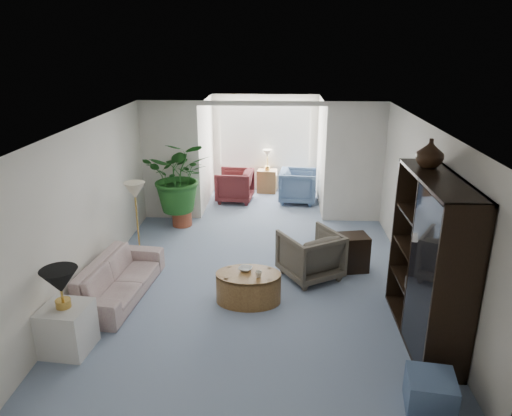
# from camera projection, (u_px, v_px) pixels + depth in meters

# --- Properties ---
(floor) EXTENTS (6.00, 6.00, 0.00)m
(floor) POSITION_uv_depth(u_px,v_px,m) (254.00, 288.00, 7.41)
(floor) COLOR #8697B1
(floor) RESTS_ON ground
(sunroom_floor) EXTENTS (2.60, 2.60, 0.00)m
(sunroom_floor) POSITION_uv_depth(u_px,v_px,m) (263.00, 203.00, 11.28)
(sunroom_floor) COLOR #8697B1
(sunroom_floor) RESTS_ON ground
(back_pier_left) EXTENTS (1.20, 0.12, 2.50)m
(back_pier_left) POSITION_uv_depth(u_px,v_px,m) (170.00, 161.00, 9.91)
(back_pier_left) COLOR white
(back_pier_left) RESTS_ON ground
(back_pier_right) EXTENTS (1.20, 0.12, 2.50)m
(back_pier_right) POSITION_uv_depth(u_px,v_px,m) (355.00, 164.00, 9.74)
(back_pier_right) COLOR white
(back_pier_right) RESTS_ON ground
(back_header) EXTENTS (2.60, 0.12, 0.10)m
(back_header) POSITION_uv_depth(u_px,v_px,m) (262.00, 103.00, 9.43)
(back_header) COLOR white
(back_header) RESTS_ON back_pier_left
(window_pane) EXTENTS (2.20, 0.02, 1.50)m
(window_pane) POSITION_uv_depth(u_px,v_px,m) (265.00, 135.00, 11.83)
(window_pane) COLOR white
(window_blinds) EXTENTS (2.20, 0.02, 1.50)m
(window_blinds) POSITION_uv_depth(u_px,v_px,m) (265.00, 136.00, 11.80)
(window_blinds) COLOR white
(framed_picture) EXTENTS (0.04, 0.50, 0.40)m
(framed_picture) POSITION_uv_depth(u_px,v_px,m) (430.00, 187.00, 6.64)
(framed_picture) COLOR #BDAD97
(sofa) EXTENTS (0.95, 2.00, 0.56)m
(sofa) POSITION_uv_depth(u_px,v_px,m) (119.00, 278.00, 7.10)
(sofa) COLOR beige
(sofa) RESTS_ON ground
(end_table) EXTENTS (0.60, 0.60, 0.60)m
(end_table) POSITION_uv_depth(u_px,v_px,m) (67.00, 329.00, 5.83)
(end_table) COLOR silver
(end_table) RESTS_ON ground
(table_lamp) EXTENTS (0.44, 0.44, 0.30)m
(table_lamp) POSITION_uv_depth(u_px,v_px,m) (60.00, 281.00, 5.62)
(table_lamp) COLOR black
(table_lamp) RESTS_ON end_table
(floor_lamp) EXTENTS (0.36, 0.36, 0.28)m
(floor_lamp) POSITION_uv_depth(u_px,v_px,m) (135.00, 191.00, 7.99)
(floor_lamp) COLOR beige
(floor_lamp) RESTS_ON ground
(coffee_table) EXTENTS (1.19, 1.19, 0.45)m
(coffee_table) POSITION_uv_depth(u_px,v_px,m) (248.00, 287.00, 6.96)
(coffee_table) COLOR olive
(coffee_table) RESTS_ON ground
(coffee_bowl) EXTENTS (0.24, 0.24, 0.05)m
(coffee_bowl) POSITION_uv_depth(u_px,v_px,m) (245.00, 269.00, 6.97)
(coffee_bowl) COLOR silver
(coffee_bowl) RESTS_ON coffee_table
(coffee_cup) EXTENTS (0.12, 0.12, 0.09)m
(coffee_cup) POSITION_uv_depth(u_px,v_px,m) (258.00, 274.00, 6.77)
(coffee_cup) COLOR beige
(coffee_cup) RESTS_ON coffee_table
(wingback_chair) EXTENTS (1.15, 1.16, 0.78)m
(wingback_chair) POSITION_uv_depth(u_px,v_px,m) (310.00, 255.00, 7.63)
(wingback_chair) COLOR #5C5548
(wingback_chair) RESTS_ON ground
(side_table_dark) EXTENTS (0.57, 0.49, 0.61)m
(side_table_dark) POSITION_uv_depth(u_px,v_px,m) (351.00, 252.00, 7.91)
(side_table_dark) COLOR black
(side_table_dark) RESTS_ON ground
(entertainment_cabinet) EXTENTS (0.51, 1.91, 2.12)m
(entertainment_cabinet) POSITION_uv_depth(u_px,v_px,m) (430.00, 261.00, 5.88)
(entertainment_cabinet) COLOR black
(entertainment_cabinet) RESTS_ON ground
(cabinet_urn) EXTENTS (0.34, 0.34, 0.36)m
(cabinet_urn) POSITION_uv_depth(u_px,v_px,m) (430.00, 153.00, 5.94)
(cabinet_urn) COLOR black
(cabinet_urn) RESTS_ON entertainment_cabinet
(ottoman) EXTENTS (0.54, 0.54, 0.38)m
(ottoman) POSITION_uv_depth(u_px,v_px,m) (430.00, 393.00, 4.93)
(ottoman) COLOR slate
(ottoman) RESTS_ON ground
(plant_pot) EXTENTS (0.40, 0.40, 0.32)m
(plant_pot) POSITION_uv_depth(u_px,v_px,m) (182.00, 218.00, 9.86)
(plant_pot) COLOR brown
(plant_pot) RESTS_ON ground
(house_plant) EXTENTS (1.33, 1.15, 1.48)m
(house_plant) POSITION_uv_depth(u_px,v_px,m) (180.00, 176.00, 9.56)
(house_plant) COLOR #215A1F
(house_plant) RESTS_ON plant_pot
(sunroom_chair_blue) EXTENTS (0.93, 0.91, 0.78)m
(sunroom_chair_blue) POSITION_uv_depth(u_px,v_px,m) (298.00, 186.00, 11.22)
(sunroom_chair_blue) COLOR slate
(sunroom_chair_blue) RESTS_ON ground
(sunroom_chair_maroon) EXTENTS (0.91, 0.89, 0.76)m
(sunroom_chair_maroon) POSITION_uv_depth(u_px,v_px,m) (235.00, 186.00, 11.29)
(sunroom_chair_maroon) COLOR #581E25
(sunroom_chair_maroon) RESTS_ON ground
(sunroom_table) EXTENTS (0.51, 0.41, 0.58)m
(sunroom_table) POSITION_uv_depth(u_px,v_px,m) (267.00, 181.00, 11.99)
(sunroom_table) COLOR olive
(sunroom_table) RESTS_ON ground
(shelf_clutter) EXTENTS (0.30, 0.83, 1.06)m
(shelf_clutter) POSITION_uv_depth(u_px,v_px,m) (431.00, 279.00, 5.68)
(shelf_clutter) COLOR #272322
(shelf_clutter) RESTS_ON entertainment_cabinet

